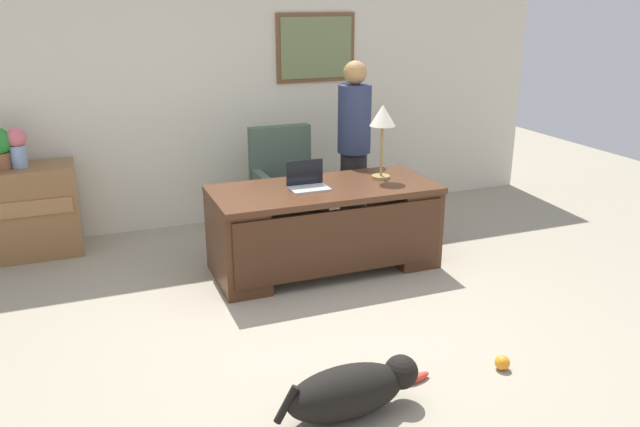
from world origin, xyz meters
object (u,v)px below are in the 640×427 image
(vase_with_flowers, at_px, (17,146))
(dog_toy_bone, at_px, (418,377))
(person_standing, at_px, (354,146))
(armchair, at_px, (286,190))
(desk_lamp, at_px, (383,120))
(dog_lying, at_px, (352,390))
(laptop, at_px, (307,181))
(desk, at_px, (325,225))
(credenza, at_px, (5,214))
(dog_toy_ball, at_px, (502,363))

(vase_with_flowers, relative_size, dog_toy_bone, 1.96)
(person_standing, relative_size, dog_toy_bone, 9.46)
(armchair, distance_m, desk_lamp, 1.25)
(dog_lying, height_order, laptop, laptop)
(desk, distance_m, person_standing, 1.12)
(desk, height_order, credenza, credenza)
(armchair, bearing_deg, dog_toy_bone, -91.18)
(dog_lying, height_order, dog_toy_bone, dog_lying)
(desk_lamp, xyz_separation_m, dog_toy_ball, (-0.12, -1.98, -1.19))
(armchair, height_order, laptop, armchair)
(dog_toy_ball, bearing_deg, desk_lamp, 86.68)
(credenza, distance_m, vase_with_flowers, 0.63)
(armchair, distance_m, dog_lying, 2.90)
(desk_lamp, height_order, dog_toy_ball, desk_lamp)
(dog_lying, relative_size, laptop, 2.75)
(credenza, relative_size, laptop, 3.90)
(desk, bearing_deg, dog_toy_ball, -76.70)
(desk, bearing_deg, dog_toy_bone, -93.59)
(dog_lying, bearing_deg, laptop, 76.44)
(vase_with_flowers, bearing_deg, laptop, -29.24)
(armchair, xyz_separation_m, laptop, (-0.09, -0.83, 0.31))
(laptop, relative_size, vase_with_flowers, 0.92)
(dog_lying, bearing_deg, credenza, 120.67)
(credenza, relative_size, desk_lamp, 1.95)
(credenza, bearing_deg, person_standing, -8.55)
(dog_lying, bearing_deg, armchair, 78.61)
(desk, height_order, person_standing, person_standing)
(credenza, distance_m, person_standing, 3.24)
(credenza, height_order, armchair, armchair)
(desk, height_order, dog_lying, desk)
(desk, relative_size, dog_toy_bone, 10.65)
(desk, bearing_deg, person_standing, 52.33)
(desk, xyz_separation_m, person_standing, (0.62, 0.81, 0.46))
(laptop, relative_size, desk_lamp, 0.50)
(credenza, bearing_deg, desk, -26.76)
(desk_lamp, distance_m, dog_toy_bone, 2.36)
(desk, height_order, desk_lamp, desk_lamp)
(desk_lamp, bearing_deg, desk, -170.32)
(armchair, xyz_separation_m, desk_lamp, (0.62, -0.77, 0.76))
(desk, relative_size, dog_lying, 2.14)
(dog_lying, relative_size, vase_with_flowers, 2.53)
(credenza, height_order, person_standing, person_standing)
(credenza, distance_m, dog_lying, 3.78)
(person_standing, bearing_deg, desk_lamp, -95.03)
(credenza, bearing_deg, vase_with_flowers, 0.40)
(dog_toy_ball, height_order, dog_toy_bone, dog_toy_ball)
(dog_lying, distance_m, dog_toy_bone, 0.55)
(credenza, relative_size, armchair, 1.17)
(dog_toy_bone, bearing_deg, desk_lamp, 70.49)
(dog_lying, xyz_separation_m, dog_toy_ball, (1.07, 0.07, -0.11))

